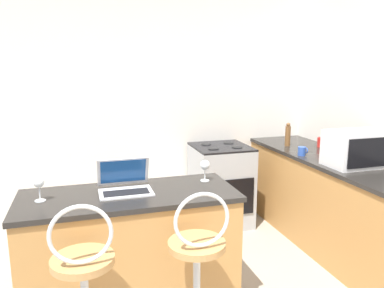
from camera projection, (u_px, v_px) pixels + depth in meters
wall_back at (143, 106)px, 4.07m from camera, size 12.00×0.06×2.60m
breakfast_bar at (131, 253)px, 2.62m from camera, size 1.46×0.61×0.88m
counter_right at (357, 216)px, 3.27m from camera, size 0.66×3.02×0.88m
bar_stool_far at (198, 278)px, 2.20m from camera, size 0.40×0.40×1.06m
laptop at (125, 183)px, 2.58m from camera, size 0.36×0.28×0.22m
microwave at (358, 149)px, 3.21m from camera, size 0.53×0.33×0.31m
stove_range at (221, 185)px, 4.14m from camera, size 0.59×0.61×0.89m
wine_glass_short at (205, 166)px, 2.79m from camera, size 0.07×0.07×0.16m
pepper_mill at (288, 135)px, 4.03m from camera, size 0.06×0.06×0.25m
wine_glass_tall at (39, 184)px, 2.37m from camera, size 0.07×0.07×0.16m
mug_red at (321, 142)px, 4.00m from camera, size 0.10×0.08×0.10m
mug_blue at (302, 151)px, 3.61m from camera, size 0.09×0.07×0.09m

